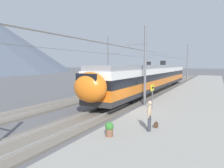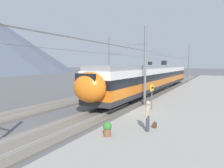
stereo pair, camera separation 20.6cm
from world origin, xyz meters
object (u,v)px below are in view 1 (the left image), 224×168
Objects in this scene: train_near_platform at (153,76)px; platform_sign at (152,91)px; catenary_mast_mid at (144,64)px; catenary_mast_east at (187,63)px; catenary_mast_far_side at (109,62)px; passenger_walking at (150,114)px; handbag_beside_passenger at (156,125)px; train_far_track at (143,73)px; potted_plant_platform_edge at (109,128)px.

train_near_platform is 12.91m from platform_sign.
catenary_mast_mid reaches higher than train_near_platform.
catenary_mast_east is at bearing -0.03° from catenary_mast_mid.
catenary_mast_far_side is (-20.04, 9.14, -0.06)m from catenary_mast_east.
passenger_walking is 1.16m from handbag_beside_passenger.
catenary_mast_east reaches higher than catenary_mast_mid.
train_far_track is 13.99× the size of passenger_walking.
platform_sign is at bearing 19.46° from handbag_beside_passenger.
train_far_track is 25.29m from platform_sign.
passenger_walking is (-5.30, -1.44, -0.55)m from platform_sign.
catenary_mast_east is 110.16× the size of handbag_beside_passenger.
catenary_mast_mid is 8.91m from handbag_beside_passenger.
train_near_platform is at bearing 174.97° from catenary_mast_east.
passenger_walking is at bearing -175.16° from catenary_mast_east.
potted_plant_platform_edge is at bearing 146.14° from handbag_beside_passenger.
train_far_track is 59.22× the size of handbag_beside_passenger.
handbag_beside_passenger is (-17.03, -12.49, -3.85)m from catenary_mast_far_side.
catenary_mast_far_side is 21.92m from passenger_walking.
handbag_beside_passenger is 0.54× the size of potted_plant_platform_edge.
handbag_beside_passenger is (-7.45, -3.37, -3.56)m from catenary_mast_mid.
potted_plant_platform_edge is at bearing -151.11° from catenary_mast_far_side.
platform_sign is 1.20× the size of passenger_walking.
platform_sign is 4.93m from handbag_beside_passenger.
train_near_platform is 16.59× the size of platform_sign.
train_near_platform is 19.89× the size of passenger_walking.
platform_sign is (-2.98, -1.79, -2.21)m from catenary_mast_mid.
catenary_mast_east is 32.75m from platform_sign.
catenary_mast_east is 38.16m from passenger_walking.
catenary_mast_east is at bearing -24.52° from catenary_mast_far_side.
catenary_mast_mid is 13.24m from catenary_mast_far_side.
catenary_mast_far_side is (0.15, 7.36, 2.05)m from train_near_platform.
catenary_mast_east is 22.03m from catenary_mast_far_side.
train_far_track reaches higher than platform_sign.
platform_sign is 7.09m from potted_plant_platform_edge.
train_far_track is 0.54× the size of catenary_mast_far_side.
passenger_walking is (-28.91, -10.49, -0.99)m from train_far_track.
catenary_mast_far_side reaches higher than catenary_mast_mid.
catenary_mast_east is 39.80m from potted_plant_platform_edge.
handbag_beside_passenger is at bearing -143.73° from catenary_mast_far_side.
catenary_mast_far_side is 21.72× the size of platform_sign.
handbag_beside_passenger is (0.83, -0.14, -0.80)m from passenger_walking.
catenary_mast_far_side is at bearing 155.48° from catenary_mast_east.
train_near_platform is 84.16× the size of handbag_beside_passenger.
catenary_mast_mid is 9.30m from passenger_walking.
train_far_track is 11.67× the size of platform_sign.
train_near_platform reaches higher than passenger_walking.
train_far_track is at bearing 20.97° from platform_sign.
platform_sign is at bearing -164.03° from train_near_platform.
catenary_mast_mid reaches higher than passenger_walking.
handbag_beside_passenger is at bearing -155.68° from catenary_mast_mid.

